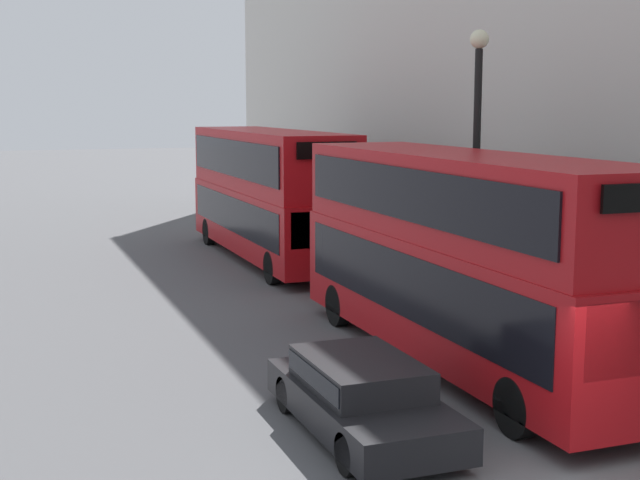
{
  "coord_description": "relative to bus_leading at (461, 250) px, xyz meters",
  "views": [
    {
      "loc": [
        -7.28,
        -9.02,
        5.32
      ],
      "look_at": [
        0.48,
        11.84,
        1.92
      ],
      "focal_mm": 50.0,
      "sensor_mm": 36.0,
      "label": 1
    }
  ],
  "objects": [
    {
      "name": "street_lamp",
      "position": [
        1.87,
        2.69,
        1.89
      ],
      "size": [
        0.44,
        0.44,
        7.02
      ],
      "color": "black",
      "rests_on": "ground"
    },
    {
      "name": "car_dark_sedan",
      "position": [
        -3.4,
        -2.87,
        -1.73
      ],
      "size": [
        1.86,
        4.44,
        1.24
      ],
      "color": "black",
      "rests_on": "ground"
    },
    {
      "name": "bus_leading",
      "position": [
        0.0,
        0.0,
        0.0
      ],
      "size": [
        2.59,
        11.02,
        4.35
      ],
      "color": "#A80F14",
      "rests_on": "ground"
    },
    {
      "name": "bus_second_in_queue",
      "position": [
        0.0,
        13.28,
        0.04
      ],
      "size": [
        2.59,
        11.33,
        4.44
      ],
      "color": "#A80F14",
      "rests_on": "ground"
    }
  ]
}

